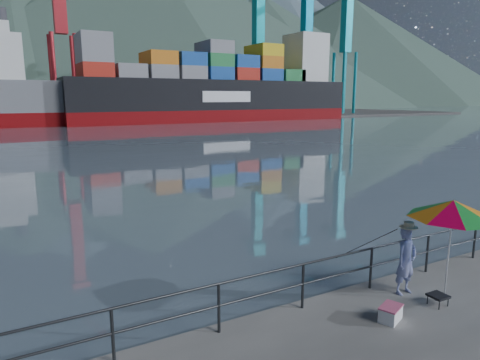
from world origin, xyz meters
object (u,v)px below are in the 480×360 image
object	(u,v)px
fisherman	(406,261)
container_ship	(223,90)
cooler_bag	(390,314)
beach_umbrella	(453,209)

from	to	relation	value
fisherman	container_ship	world-z (taller)	container_ship
cooler_bag	container_ship	bearing A→B (deg)	43.77
beach_umbrella	cooler_bag	distance (m)	2.64
fisherman	cooler_bag	xyz separation A→B (m)	(-1.26, -0.73, -0.64)
fisherman	container_ship	bearing A→B (deg)	64.54
container_ship	beach_umbrella	bearing A→B (deg)	-113.22
fisherman	beach_umbrella	bearing A→B (deg)	-54.45
fisherman	beach_umbrella	xyz separation A→B (m)	(0.52, -0.68, 1.32)
beach_umbrella	fisherman	bearing A→B (deg)	127.24
cooler_bag	container_ship	xyz separation A→B (m)	(32.43, 71.51, 5.72)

